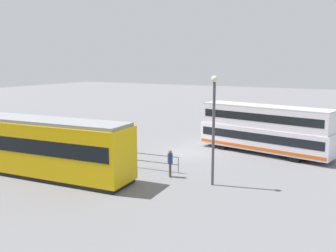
# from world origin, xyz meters

# --- Properties ---
(ground_plane) EXTENTS (160.00, 160.00, 0.00)m
(ground_plane) POSITION_xyz_m (0.00, 0.00, 0.00)
(ground_plane) COLOR slate
(double_decker_bus) EXTENTS (10.74, 4.47, 3.75)m
(double_decker_bus) POSITION_xyz_m (-5.13, -2.54, 1.92)
(double_decker_bus) COLOR silver
(double_decker_bus) RESTS_ON ground
(tram_yellow) EXTENTS (13.93, 3.58, 3.63)m
(tram_yellow) POSITION_xyz_m (6.42, 10.04, 1.88)
(tram_yellow) COLOR #E5B70C
(tram_yellow) RESTS_ON ground
(pedestrian_near_railing) EXTENTS (0.45, 0.45, 1.81)m
(pedestrian_near_railing) POSITION_xyz_m (5.28, 6.51, 1.05)
(pedestrian_near_railing) COLOR #33384C
(pedestrian_near_railing) RESTS_ON ground
(pedestrian_crossing) EXTENTS (0.44, 0.44, 1.72)m
(pedestrian_crossing) POSITION_xyz_m (-1.57, 6.40, 0.99)
(pedestrian_crossing) COLOR #4C3F2D
(pedestrian_crossing) RESTS_ON ground
(pedestrian_railing) EXTENTS (9.14, 0.87, 1.08)m
(pedestrian_railing) POSITION_xyz_m (2.87, 5.89, 0.75)
(pedestrian_railing) COLOR gray
(pedestrian_railing) RESTS_ON ground
(info_sign) EXTENTS (0.98, 0.26, 2.21)m
(info_sign) POSITION_xyz_m (7.78, 6.40, 1.50)
(info_sign) COLOR slate
(info_sign) RESTS_ON ground
(street_lamp) EXTENTS (0.36, 0.36, 6.34)m
(street_lamp) POSITION_xyz_m (-4.47, 6.59, 3.74)
(street_lamp) COLOR #4C4C51
(street_lamp) RESTS_ON ground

